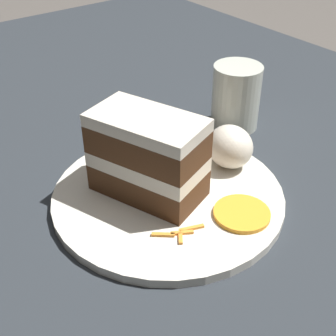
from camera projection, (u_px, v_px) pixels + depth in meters
ground_plane at (153, 184)px, 0.60m from camera, size 6.00×6.00×0.00m
dining_table at (153, 177)px, 0.59m from camera, size 1.37×1.04×0.02m
plate at (168, 196)px, 0.53m from camera, size 0.26×0.26×0.01m
cake_slice at (148, 156)px, 0.51m from camera, size 0.14×0.10×0.10m
cream_dollop at (230, 147)px, 0.56m from camera, size 0.06×0.05×0.05m
orange_garnish at (242, 214)px, 0.50m from camera, size 0.06×0.06×0.01m
carrot_shreds_scatter at (182, 207)px, 0.51m from camera, size 0.14×0.13×0.00m
drinking_glass at (235, 101)px, 0.66m from camera, size 0.07×0.07×0.09m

